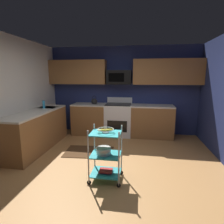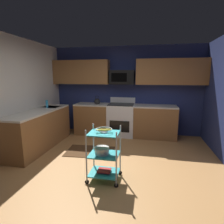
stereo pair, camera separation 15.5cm
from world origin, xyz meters
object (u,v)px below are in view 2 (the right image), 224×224
object	(u,v)px
kettle	(97,101)
dish_soap_bottle	(47,104)
oven_range	(121,119)
mixing_bowl_large	(102,150)
microwave	(122,77)
book_stack	(104,171)
fruit_bowl	(104,130)
rolling_cart	(104,154)

from	to	relation	value
kettle	dish_soap_bottle	distance (m)	1.44
oven_range	mixing_bowl_large	world-z (taller)	oven_range
dish_soap_bottle	oven_range	bearing A→B (deg)	26.93
kettle	dish_soap_bottle	bearing A→B (deg)	-139.96
oven_range	dish_soap_bottle	bearing A→B (deg)	-153.07
kettle	microwave	bearing A→B (deg)	8.50
book_stack	oven_range	bearing A→B (deg)	92.00
microwave	fruit_bowl	xyz separation A→B (m)	(0.09, -2.55, -0.82)
rolling_cart	book_stack	bearing A→B (deg)	-88.21
rolling_cart	kettle	bearing A→B (deg)	108.39
oven_range	mixing_bowl_large	xyz separation A→B (m)	(0.05, -2.44, 0.04)
fruit_bowl	rolling_cart	bearing A→B (deg)	-93.58
kettle	mixing_bowl_large	bearing A→B (deg)	-72.38
fruit_bowl	kettle	bearing A→B (deg)	108.39
mixing_bowl_large	dish_soap_bottle	bearing A→B (deg)	141.00
microwave	rolling_cart	bearing A→B (deg)	-88.07
fruit_bowl	mixing_bowl_large	world-z (taller)	fruit_bowl
fruit_bowl	kettle	world-z (taller)	kettle
mixing_bowl_large	book_stack	bearing A→B (deg)	-0.00
oven_range	book_stack	bearing A→B (deg)	-88.00
dish_soap_bottle	kettle	bearing A→B (deg)	40.04
rolling_cart	dish_soap_bottle	size ratio (longest dim) A/B	4.57
mixing_bowl_large	book_stack	size ratio (longest dim) A/B	1.11
dish_soap_bottle	microwave	bearing A→B (deg)	29.49
oven_range	dish_soap_bottle	xyz separation A→B (m)	(-1.83, -0.93, 0.54)
oven_range	fruit_bowl	xyz separation A→B (m)	(0.09, -2.44, 0.40)
rolling_cart	fruit_bowl	bearing A→B (deg)	86.42
microwave	dish_soap_bottle	world-z (taller)	microwave
microwave	dish_soap_bottle	bearing A→B (deg)	-150.51
microwave	oven_range	bearing A→B (deg)	-89.74
book_stack	kettle	distance (m)	2.71
microwave	mixing_bowl_large	distance (m)	2.81
book_stack	dish_soap_bottle	world-z (taller)	dish_soap_bottle
rolling_cart	fruit_bowl	xyz separation A→B (m)	(0.00, 0.00, 0.42)
oven_range	rolling_cart	bearing A→B (deg)	-88.00
microwave	book_stack	world-z (taller)	microwave
oven_range	dish_soap_bottle	distance (m)	2.12
kettle	book_stack	bearing A→B (deg)	-71.61
rolling_cart	mixing_bowl_large	bearing A→B (deg)	180.00
microwave	rolling_cart	size ratio (longest dim) A/B	0.77
rolling_cart	kettle	world-z (taller)	kettle
book_stack	kettle	world-z (taller)	kettle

